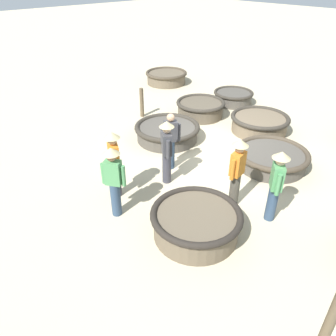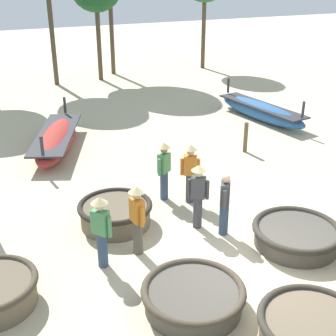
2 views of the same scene
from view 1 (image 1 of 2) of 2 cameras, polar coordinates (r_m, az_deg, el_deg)
The scene contains 16 objects.
ground_plane at distance 9.75m, azimuth 7.58°, elevation 2.60°, with size 80.00×80.00×0.00m, color #C6B793.
coracle_far_left at distance 13.53m, azimuth 11.29°, elevation 12.06°, with size 1.55×1.55×0.49m.
coracle_front_left at distance 11.25m, azimuth 15.64°, elevation 7.57°, with size 1.91×1.91×0.57m.
coracle_center at distance 10.33m, azimuth -0.14°, elevation 6.39°, with size 2.04×2.04×0.51m.
coracle_nearest at distance 12.11m, azimuth 5.68°, elevation 10.36°, with size 1.76×1.76×0.57m.
coracle_weathered at distance 6.69m, azimuth 4.89°, elevation -9.39°, with size 1.85×1.85×0.60m.
coracle_front_right at distance 9.36m, azimuth 17.58°, elevation 1.78°, with size 1.99×1.99×0.48m.
coracle_tilted at distance 15.75m, azimuth -0.30°, elevation 15.58°, with size 1.91×1.91×0.55m.
fisherman_standing_left at distance 7.50m, azimuth -9.36°, elevation 1.27°, with size 0.48×0.36×1.67m.
fisherman_by_coracle at distance 8.56m, azimuth 0.46°, elevation 4.87°, with size 0.37×0.46×1.57m.
fisherman_with_hat at distance 6.90m, azimuth -9.45°, elevation -1.72°, with size 0.45×0.37×1.67m.
fisherman_hauling at distance 7.91m, azimuth -0.22°, elevation 3.42°, with size 0.46×0.37×1.67m.
fisherman_standing_right at distance 7.26m, azimuth 11.94°, elevation -0.15°, with size 0.36×0.52×1.67m.
fisherman_crouching at distance 7.03m, azimuth 18.32°, elevation -2.38°, with size 0.38×0.43×1.67m.
mooring_post_shoreline at distance 11.98m, azimuth -4.59°, elevation 11.28°, with size 0.14×0.14×1.05m, color brown.
mooring_post_inland at distance 5.28m, azimuth 26.38°, elevation -22.95°, with size 0.14×0.14×1.35m, color brown.
Camera 1 is at (-5.32, 6.66, 4.73)m, focal length 35.00 mm.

